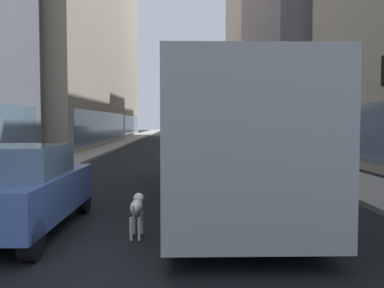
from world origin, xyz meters
TOP-DOWN VIEW (x-y plane):
  - ground_plane at (0.00, 35.00)m, footprint 120.00×120.00m
  - sidewalk_left at (-5.70, 35.00)m, footprint 2.40×110.00m
  - sidewalk_right at (5.70, 35.00)m, footprint 2.40×110.00m
  - building_left_far at (-11.90, 49.67)m, footprint 10.39×18.25m
  - building_right_mid at (11.90, 29.12)m, footprint 10.88×17.84m
  - building_right_far at (11.90, 50.50)m, footprint 9.29×23.41m
  - transit_bus at (1.20, 4.35)m, footprint 2.78×11.53m
  - car_red_coupe at (2.80, 24.77)m, footprint 1.82×3.99m
  - car_blue_hatchback at (-2.80, 0.93)m, footprint 1.81×4.02m
  - car_grey_wagon at (-1.20, 37.78)m, footprint 1.71×3.98m
  - car_silver_sedan at (1.20, 39.80)m, footprint 1.75×4.75m
  - dalmatian_dog at (-0.61, 0.69)m, footprint 0.22×0.96m

SIDE VIEW (x-z plane):
  - ground_plane at x=0.00m, z-range 0.00..0.00m
  - sidewalk_left at x=-5.70m, z-range 0.00..0.15m
  - sidewalk_right at x=5.70m, z-range 0.00..0.15m
  - dalmatian_dog at x=-0.61m, z-range 0.15..0.87m
  - car_grey_wagon at x=-1.20m, z-range 0.01..1.63m
  - car_blue_hatchback at x=-2.80m, z-range 0.01..1.63m
  - car_red_coupe at x=2.80m, z-range 0.01..1.63m
  - car_silver_sedan at x=1.20m, z-range 0.01..1.63m
  - transit_bus at x=1.20m, z-range 0.25..3.30m
  - building_right_mid at x=11.90m, z-range -0.01..20.15m
  - building_right_far at x=11.90m, z-range -0.01..22.13m
  - building_left_far at x=-11.90m, z-range -0.01..32.66m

